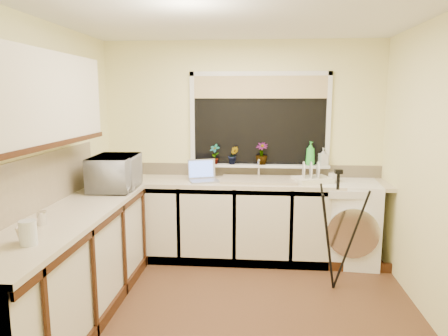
% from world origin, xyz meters
% --- Properties ---
extents(floor, '(3.20, 3.20, 0.00)m').
position_xyz_m(floor, '(0.00, 0.00, 0.00)').
color(floor, brown).
rests_on(floor, ground).
extents(ceiling, '(3.20, 3.20, 0.00)m').
position_xyz_m(ceiling, '(0.00, 0.00, 2.45)').
color(ceiling, white).
rests_on(ceiling, ground).
extents(wall_back, '(3.20, 0.00, 3.20)m').
position_xyz_m(wall_back, '(0.00, 1.50, 1.23)').
color(wall_back, '#FDF6A8').
rests_on(wall_back, ground).
extents(wall_front, '(3.20, 0.00, 3.20)m').
position_xyz_m(wall_front, '(0.00, -1.50, 1.23)').
color(wall_front, '#FDF6A8').
rests_on(wall_front, ground).
extents(wall_left, '(0.00, 3.00, 3.00)m').
position_xyz_m(wall_left, '(-1.60, 0.00, 1.23)').
color(wall_left, '#FDF6A8').
rests_on(wall_left, ground).
extents(wall_right, '(0.00, 3.00, 3.00)m').
position_xyz_m(wall_right, '(1.60, 0.00, 1.23)').
color(wall_right, '#FDF6A8').
rests_on(wall_right, ground).
extents(base_cabinet_back, '(2.55, 0.60, 0.86)m').
position_xyz_m(base_cabinet_back, '(-0.33, 1.20, 0.43)').
color(base_cabinet_back, silver).
rests_on(base_cabinet_back, floor).
extents(base_cabinet_left, '(0.54, 2.40, 0.86)m').
position_xyz_m(base_cabinet_left, '(-1.30, -0.30, 0.43)').
color(base_cabinet_left, silver).
rests_on(base_cabinet_left, floor).
extents(worktop_back, '(3.20, 0.60, 0.04)m').
position_xyz_m(worktop_back, '(0.00, 1.20, 0.88)').
color(worktop_back, beige).
rests_on(worktop_back, base_cabinet_back).
extents(worktop_left, '(0.60, 2.40, 0.04)m').
position_xyz_m(worktop_left, '(-1.30, -0.30, 0.88)').
color(worktop_left, beige).
rests_on(worktop_left, base_cabinet_left).
extents(upper_cabinet, '(0.28, 1.90, 0.70)m').
position_xyz_m(upper_cabinet, '(-1.44, -0.45, 1.80)').
color(upper_cabinet, silver).
rests_on(upper_cabinet, wall_left).
extents(splashback_left, '(0.02, 2.40, 0.45)m').
position_xyz_m(splashback_left, '(-1.59, -0.30, 1.12)').
color(splashback_left, beige).
rests_on(splashback_left, wall_left).
extents(splashback_back, '(3.20, 0.02, 0.14)m').
position_xyz_m(splashback_back, '(0.00, 1.49, 0.97)').
color(splashback_back, beige).
rests_on(splashback_back, wall_back).
extents(window_glass, '(1.50, 0.02, 1.00)m').
position_xyz_m(window_glass, '(0.20, 1.49, 1.55)').
color(window_glass, black).
rests_on(window_glass, wall_back).
extents(window_blind, '(1.50, 0.02, 0.25)m').
position_xyz_m(window_blind, '(0.20, 1.46, 1.92)').
color(window_blind, tan).
rests_on(window_blind, wall_back).
extents(windowsill, '(1.60, 0.14, 0.03)m').
position_xyz_m(windowsill, '(0.20, 1.43, 1.04)').
color(windowsill, white).
rests_on(windowsill, wall_back).
extents(sink, '(0.82, 0.46, 0.03)m').
position_xyz_m(sink, '(0.20, 1.20, 0.91)').
color(sink, tan).
rests_on(sink, worktop_back).
extents(faucet, '(0.03, 0.03, 0.24)m').
position_xyz_m(faucet, '(0.20, 1.38, 1.02)').
color(faucet, silver).
rests_on(faucet, worktop_back).
extents(washing_machine, '(0.68, 0.66, 0.90)m').
position_xyz_m(washing_machine, '(1.18, 1.20, 0.45)').
color(washing_machine, white).
rests_on(washing_machine, floor).
extents(laptop, '(0.38, 0.35, 0.23)m').
position_xyz_m(laptop, '(-0.41, 1.16, 0.96)').
color(laptop, '#93929A').
rests_on(laptop, worktop_back).
extents(kettle, '(0.17, 0.17, 0.22)m').
position_xyz_m(kettle, '(-1.20, 0.55, 1.01)').
color(kettle, silver).
rests_on(kettle, worktop_left).
extents(dish_rack, '(0.46, 0.40, 0.06)m').
position_xyz_m(dish_rack, '(0.78, 1.16, 0.93)').
color(dish_rack, white).
rests_on(dish_rack, worktop_back).
extents(tripod, '(0.63, 0.63, 1.16)m').
position_xyz_m(tripod, '(0.93, 0.51, 0.58)').
color(tripod, black).
rests_on(tripod, floor).
extents(glass_jug, '(0.11, 0.11, 0.16)m').
position_xyz_m(glass_jug, '(-1.23, -0.95, 0.98)').
color(glass_jug, silver).
rests_on(glass_jug, worktop_left).
extents(steel_jar, '(0.07, 0.07, 0.10)m').
position_xyz_m(steel_jar, '(-1.36, -0.54, 0.95)').
color(steel_jar, silver).
rests_on(steel_jar, worktop_left).
extents(microwave, '(0.44, 0.63, 0.34)m').
position_xyz_m(microwave, '(-1.23, 0.65, 1.07)').
color(microwave, silver).
rests_on(microwave, worktop_left).
extents(plant_a, '(0.15, 0.13, 0.23)m').
position_xyz_m(plant_a, '(-0.31, 1.39, 1.17)').
color(plant_a, '#999999').
rests_on(plant_a, windowsill).
extents(plant_b, '(0.12, 0.10, 0.21)m').
position_xyz_m(plant_b, '(-0.10, 1.39, 1.15)').
color(plant_b, '#999999').
rests_on(plant_b, windowsill).
extents(plant_c, '(0.16, 0.16, 0.25)m').
position_xyz_m(plant_c, '(0.23, 1.41, 1.18)').
color(plant_c, '#999999').
rests_on(plant_c, windowsill).
extents(soap_bottle_green, '(0.13, 0.13, 0.27)m').
position_xyz_m(soap_bottle_green, '(0.78, 1.41, 1.19)').
color(soap_bottle_green, green).
rests_on(soap_bottle_green, windowsill).
extents(soap_bottle_clear, '(0.11, 0.11, 0.20)m').
position_xyz_m(soap_bottle_clear, '(0.92, 1.41, 1.15)').
color(soap_bottle_clear, '#999999').
rests_on(soap_bottle_clear, windowsill).
extents(cup_back, '(0.15, 0.15, 0.10)m').
position_xyz_m(cup_back, '(1.02, 1.21, 0.95)').
color(cup_back, beige).
rests_on(cup_back, worktop_back).
extents(cup_left, '(0.12, 0.12, 0.10)m').
position_xyz_m(cup_left, '(-1.28, -0.91, 0.95)').
color(cup_left, '#F1DFC7').
rests_on(cup_left, worktop_left).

